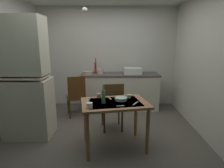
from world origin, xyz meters
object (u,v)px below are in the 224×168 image
at_px(chair_far_side, 112,106).
at_px(serving_bowl_wide, 121,99).
at_px(mixing_bowl_counter, 88,73).
at_px(hand_pump, 95,67).
at_px(dining_table, 115,109).
at_px(glass_bottle, 103,96).
at_px(hutch_cabinet, 26,83).
at_px(mug_dark, 129,96).
at_px(chair_by_counter, 76,96).
at_px(sink_basin, 133,71).

bearing_deg(chair_far_side, serving_bowl_wide, -73.86).
distance_m(mixing_bowl_counter, serving_bowl_wide, 1.86).
height_order(hand_pump, serving_bowl_wide, hand_pump).
bearing_deg(serving_bowl_wide, mixing_bowl_counter, 114.33).
xyz_separation_m(dining_table, glass_bottle, (-0.17, -0.05, 0.23)).
relative_size(dining_table, chair_far_side, 1.20).
xyz_separation_m(mixing_bowl_counter, glass_bottle, (0.49, -1.83, -0.06)).
bearing_deg(hutch_cabinet, mug_dark, -4.67).
height_order(mixing_bowl_counter, dining_table, mixing_bowl_counter).
bearing_deg(glass_bottle, chair_by_counter, 117.74).
xyz_separation_m(mug_dark, glass_bottle, (-0.41, -0.27, 0.08)).
height_order(hand_pump, chair_far_side, hand_pump).
xyz_separation_m(sink_basin, chair_far_side, (-0.49, -1.25, -0.47)).
distance_m(mixing_bowl_counter, chair_far_side, 1.42).
relative_size(sink_basin, mixing_bowl_counter, 1.71).
bearing_deg(chair_by_counter, sink_basin, 23.92).
relative_size(sink_basin, dining_table, 0.39).
bearing_deg(sink_basin, hand_pump, 177.20).
height_order(hand_pump, mug_dark, hand_pump).
height_order(sink_basin, glass_bottle, sink_basin).
relative_size(sink_basin, glass_bottle, 1.61).
relative_size(hutch_cabinet, mug_dark, 31.26).
xyz_separation_m(sink_basin, dining_table, (-0.45, -1.83, -0.33)).
bearing_deg(hand_pump, dining_table, -75.79).
xyz_separation_m(chair_far_side, chair_by_counter, (-0.81, 0.68, -0.00)).
bearing_deg(chair_by_counter, glass_bottle, -62.26).
relative_size(chair_by_counter, serving_bowl_wide, 4.88).
bearing_deg(mug_dark, chair_by_counter, 136.77).
bearing_deg(chair_by_counter, dining_table, -55.68).
relative_size(hand_pump, chair_far_side, 0.41).
height_order(dining_table, serving_bowl_wide, serving_bowl_wide).
bearing_deg(dining_table, hutch_cabinet, 166.46).
bearing_deg(chair_far_side, glass_bottle, -101.86).
height_order(hutch_cabinet, serving_bowl_wide, hutch_cabinet).
distance_m(mixing_bowl_counter, dining_table, 1.92).
bearing_deg(dining_table, mug_dark, 43.26).
distance_m(hutch_cabinet, mixing_bowl_counter, 1.66).
distance_m(chair_by_counter, serving_bowl_wide, 1.53).
xyz_separation_m(dining_table, chair_far_side, (-0.04, 0.57, -0.15)).
distance_m(hutch_cabinet, serving_bowl_wide, 1.67).
relative_size(mixing_bowl_counter, glass_bottle, 0.94).
xyz_separation_m(hutch_cabinet, serving_bowl_wide, (1.63, -0.28, -0.19)).
bearing_deg(mixing_bowl_counter, sink_basin, 2.57).
bearing_deg(hutch_cabinet, serving_bowl_wide, -9.64).
height_order(mixing_bowl_counter, serving_bowl_wide, mixing_bowl_counter).
height_order(hand_pump, glass_bottle, hand_pump).
height_order(chair_far_side, chair_by_counter, chair_by_counter).
relative_size(sink_basin, chair_by_counter, 0.47).
bearing_deg(dining_table, hand_pump, 104.21).
bearing_deg(hand_pump, sink_basin, -2.80).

